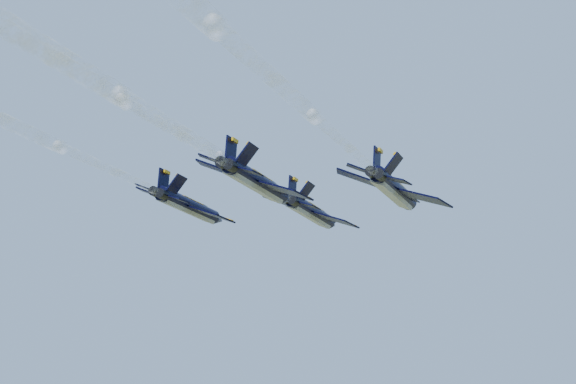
% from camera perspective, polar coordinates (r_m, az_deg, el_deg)
% --- Properties ---
extents(jet_lead, '(12.15, 16.81, 5.20)m').
position_cam_1_polar(jet_lead, '(105.14, 1.56, -1.32)').
color(jet_lead, black).
extents(jet_left, '(12.15, 16.81, 5.20)m').
position_cam_1_polar(jet_left, '(101.78, -6.36, -0.94)').
color(jet_left, black).
extents(jet_right, '(12.15, 16.81, 5.20)m').
position_cam_1_polar(jet_right, '(91.85, 6.93, 0.13)').
color(jet_right, black).
extents(jet_slot, '(12.15, 16.81, 5.20)m').
position_cam_1_polar(jet_slot, '(87.18, -1.96, 0.64)').
color(jet_slot, black).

